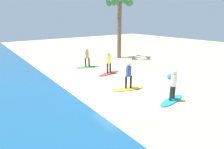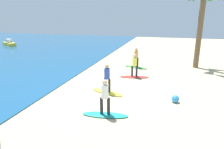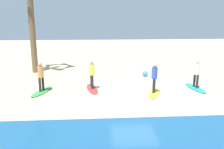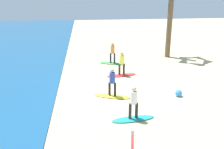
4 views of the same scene
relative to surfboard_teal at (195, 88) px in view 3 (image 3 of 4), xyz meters
The scene contains 10 objects.
ground_plane 3.91m from the surfboard_teal, 14.04° to the left, with size 60.00×60.00×0.00m, color #CCB789.
surfboard_teal is the anchor object (origin of this frame).
surfer_teal 0.99m from the surfboard_teal, 165.96° to the left, with size 0.32×0.46×1.64m.
surfboard_yellow 2.77m from the surfboard_teal, 15.22° to the left, with size 2.10×0.56×0.09m, color yellow.
surfer_yellow 2.95m from the surfboard_teal, 15.22° to the left, with size 0.32×0.44×1.64m.
surfboard_red 6.11m from the surfboard_teal, ahead, with size 2.10×0.56×0.09m, color red.
surfer_red 6.19m from the surfboard_teal, ahead, with size 0.32×0.45×1.64m.
surfboard_green 8.92m from the surfboard_teal, ahead, with size 2.10×0.56×0.09m, color green.
surfer_green 8.97m from the surfboard_teal, ahead, with size 0.32×0.44×1.64m.
beach_ball 3.90m from the surfboard_teal, 52.30° to the right, with size 0.40×0.40×0.40m, color #338CE5.
Camera 3 is at (2.06, 12.17, 4.24)m, focal length 38.21 mm.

